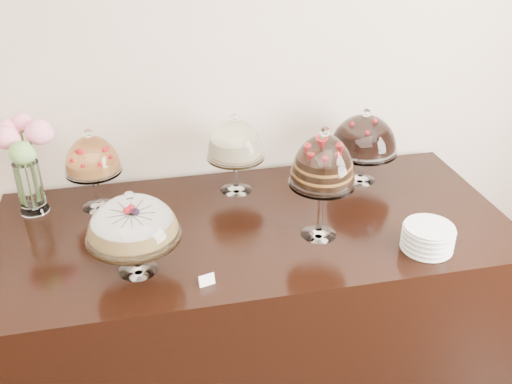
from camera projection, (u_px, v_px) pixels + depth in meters
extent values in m
cube|color=beige|center=(166.00, 55.00, 2.58)|extent=(5.00, 0.04, 3.00)
cube|color=black|center=(254.00, 304.00, 2.67)|extent=(2.20, 1.00, 0.90)
cone|color=white|center=(138.00, 267.00, 2.16)|extent=(0.15, 0.15, 0.02)
cylinder|color=white|center=(136.00, 251.00, 2.12)|extent=(0.03, 0.03, 0.12)
cylinder|color=white|center=(134.00, 236.00, 2.09)|extent=(0.35, 0.35, 0.01)
cylinder|color=tan|center=(133.00, 227.00, 2.07)|extent=(0.28, 0.28, 0.06)
sphere|color=red|center=(152.00, 212.00, 2.08)|extent=(0.02, 0.02, 0.02)
sphere|color=red|center=(116.00, 212.00, 2.08)|extent=(0.02, 0.02, 0.02)
sphere|color=red|center=(127.00, 229.00, 1.98)|extent=(0.02, 0.02, 0.02)
sphere|color=white|center=(129.00, 196.00, 2.01)|extent=(0.04, 0.04, 0.04)
cone|color=white|center=(319.00, 232.00, 2.37)|extent=(0.15, 0.15, 0.02)
cylinder|color=white|center=(320.00, 207.00, 2.31)|extent=(0.03, 0.03, 0.21)
cylinder|color=white|center=(322.00, 183.00, 2.26)|extent=(0.27, 0.27, 0.01)
cylinder|color=black|center=(323.00, 170.00, 2.23)|extent=(0.19, 0.19, 0.10)
sphere|color=red|center=(334.00, 153.00, 2.23)|extent=(0.02, 0.02, 0.02)
sphere|color=red|center=(322.00, 150.00, 2.25)|extent=(0.02, 0.02, 0.02)
sphere|color=red|center=(311.00, 153.00, 2.23)|extent=(0.02, 0.02, 0.02)
sphere|color=red|center=(312.00, 159.00, 2.18)|extent=(0.02, 0.02, 0.02)
sphere|color=red|center=(325.00, 162.00, 2.16)|extent=(0.02, 0.02, 0.02)
sphere|color=red|center=(336.00, 159.00, 2.18)|extent=(0.02, 0.02, 0.02)
sphere|color=white|center=(325.00, 132.00, 2.15)|extent=(0.04, 0.04, 0.04)
cone|color=white|center=(236.00, 187.00, 2.71)|extent=(0.15, 0.15, 0.02)
cylinder|color=white|center=(236.00, 171.00, 2.67)|extent=(0.03, 0.03, 0.15)
cylinder|color=white|center=(236.00, 156.00, 2.63)|extent=(0.27, 0.27, 0.01)
cylinder|color=#F4ECBC|center=(235.00, 147.00, 2.61)|extent=(0.21, 0.21, 0.08)
sphere|color=white|center=(235.00, 117.00, 2.54)|extent=(0.04, 0.04, 0.04)
cone|color=white|center=(360.00, 177.00, 2.80)|extent=(0.15, 0.15, 0.02)
cylinder|color=white|center=(361.00, 163.00, 2.76)|extent=(0.03, 0.03, 0.13)
cylinder|color=white|center=(363.00, 150.00, 2.73)|extent=(0.32, 0.32, 0.01)
cylinder|color=black|center=(364.00, 140.00, 2.70)|extent=(0.25, 0.25, 0.09)
sphere|color=red|center=(376.00, 127.00, 2.70)|extent=(0.02, 0.02, 0.02)
sphere|color=red|center=(351.00, 127.00, 2.71)|extent=(0.02, 0.02, 0.02)
sphere|color=red|center=(367.00, 136.00, 2.61)|extent=(0.02, 0.02, 0.02)
sphere|color=white|center=(367.00, 113.00, 2.63)|extent=(0.04, 0.04, 0.04)
cone|color=white|center=(99.00, 204.00, 2.57)|extent=(0.15, 0.15, 0.02)
cylinder|color=white|center=(96.00, 187.00, 2.53)|extent=(0.03, 0.03, 0.15)
cylinder|color=white|center=(94.00, 170.00, 2.49)|extent=(0.25, 0.25, 0.01)
cylinder|color=#CF803C|center=(93.00, 165.00, 2.48)|extent=(0.20, 0.20, 0.04)
sphere|color=red|center=(104.00, 156.00, 2.49)|extent=(0.02, 0.02, 0.02)
sphere|color=red|center=(95.00, 153.00, 2.51)|extent=(0.02, 0.02, 0.02)
sphere|color=red|center=(83.00, 156.00, 2.49)|extent=(0.02, 0.02, 0.02)
sphere|color=red|center=(79.00, 161.00, 2.44)|extent=(0.02, 0.02, 0.02)
sphere|color=red|center=(89.00, 164.00, 2.42)|extent=(0.02, 0.02, 0.02)
sphere|color=red|center=(101.00, 161.00, 2.44)|extent=(0.02, 0.02, 0.02)
sphere|color=white|center=(88.00, 133.00, 2.41)|extent=(0.04, 0.04, 0.04)
cylinder|color=white|center=(30.00, 187.00, 2.49)|extent=(0.11, 0.11, 0.24)
cylinder|color=#476B2D|center=(36.00, 168.00, 2.45)|extent=(0.01, 0.01, 0.33)
sphere|color=pink|center=(39.00, 132.00, 2.37)|extent=(0.11, 0.11, 0.11)
cylinder|color=#476B2D|center=(28.00, 164.00, 2.47)|extent=(0.01, 0.01, 0.35)
sphere|color=pink|center=(22.00, 123.00, 2.41)|extent=(0.08, 0.08, 0.08)
cylinder|color=#476B2D|center=(20.00, 168.00, 2.45)|extent=(0.01, 0.01, 0.34)
sphere|color=pink|center=(6.00, 131.00, 2.38)|extent=(0.10, 0.10, 0.10)
cylinder|color=#476B2D|center=(21.00, 171.00, 2.43)|extent=(0.01, 0.01, 0.33)
sphere|color=pink|center=(6.00, 137.00, 2.33)|extent=(0.10, 0.10, 0.10)
cylinder|color=#476B2D|center=(28.00, 179.00, 2.42)|extent=(0.01, 0.01, 0.29)
sphere|color=#699F4D|center=(21.00, 153.00, 2.31)|extent=(0.10, 0.10, 0.10)
cylinder|color=white|center=(426.00, 248.00, 2.28)|extent=(0.20, 0.20, 0.01)
cylinder|color=white|center=(426.00, 246.00, 2.28)|extent=(0.19, 0.19, 0.01)
cylinder|color=white|center=(427.00, 243.00, 2.27)|extent=(0.20, 0.20, 0.01)
cylinder|color=white|center=(427.00, 241.00, 2.27)|extent=(0.19, 0.19, 0.01)
cylinder|color=white|center=(428.00, 239.00, 2.26)|extent=(0.20, 0.20, 0.01)
cylinder|color=white|center=(428.00, 236.00, 2.26)|extent=(0.19, 0.19, 0.01)
cylinder|color=white|center=(428.00, 234.00, 2.25)|extent=(0.20, 0.20, 0.01)
cylinder|color=white|center=(429.00, 232.00, 2.25)|extent=(0.19, 0.19, 0.01)
cylinder|color=white|center=(429.00, 229.00, 2.24)|extent=(0.20, 0.20, 0.01)
cylinder|color=white|center=(430.00, 227.00, 2.24)|extent=(0.19, 0.19, 0.01)
cube|color=white|center=(207.00, 280.00, 2.07)|extent=(0.06, 0.03, 0.04)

